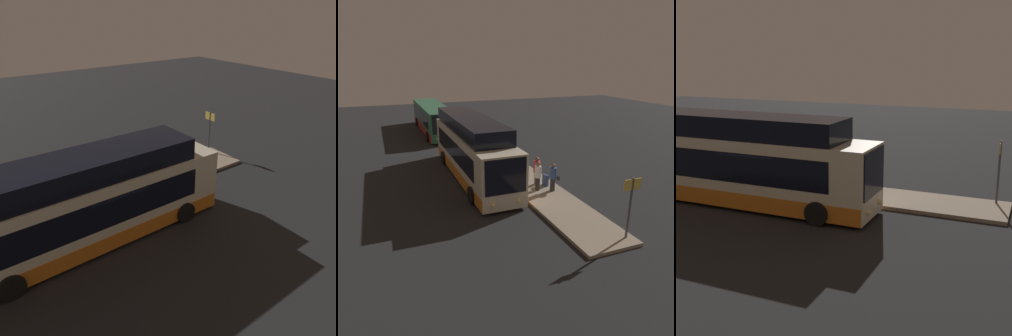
# 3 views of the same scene
# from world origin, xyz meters

# --- Properties ---
(ground) EXTENTS (80.00, 80.00, 0.00)m
(ground) POSITION_xyz_m (0.00, 0.00, 0.00)
(ground) COLOR #232326
(platform) EXTENTS (20.00, 2.70, 0.16)m
(platform) POSITION_xyz_m (0.00, 2.95, 0.08)
(platform) COLOR gray
(platform) RESTS_ON ground
(bus_lead) EXTENTS (11.82, 2.77, 3.95)m
(bus_lead) POSITION_xyz_m (-0.88, 0.02, 1.77)
(bus_lead) COLOR beige
(bus_lead) RESTS_ON ground
(bus_second) EXTENTS (12.64, 2.80, 2.81)m
(bus_second) POSITION_xyz_m (-16.27, 0.02, 1.39)
(bus_second) COLOR #2D704C
(bus_second) RESTS_ON ground
(passenger_boarding) EXTENTS (0.52, 0.52, 1.74)m
(passenger_boarding) POSITION_xyz_m (3.15, 2.77, 1.10)
(passenger_boarding) COLOR #2D2D33
(passenger_boarding) RESTS_ON platform
(passenger_waiting) EXTENTS (0.65, 0.50, 1.74)m
(passenger_waiting) POSITION_xyz_m (2.31, 3.13, 1.08)
(passenger_waiting) COLOR #6B604C
(passenger_waiting) RESTS_ON platform
(passenger_with_bags) EXTENTS (0.57, 0.68, 1.66)m
(passenger_with_bags) POSITION_xyz_m (3.56, 3.55, 1.04)
(passenger_with_bags) COLOR #2D2D33
(passenger_with_bags) RESTS_ON platform
(suitcase) EXTENTS (0.44, 0.21, 0.92)m
(suitcase) POSITION_xyz_m (2.66, 3.55, 0.50)
(suitcase) COLOR #334C7F
(suitcase) RESTS_ON platform
(sign_post) EXTENTS (0.10, 0.85, 2.74)m
(sign_post) POSITION_xyz_m (9.36, 3.91, 1.93)
(sign_post) COLOR #4C4C51
(sign_post) RESTS_ON platform
(trash_bin) EXTENTS (0.44, 0.44, 0.65)m
(trash_bin) POSITION_xyz_m (-2.91, 3.50, 0.48)
(trash_bin) COLOR #593319
(trash_bin) RESTS_ON platform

